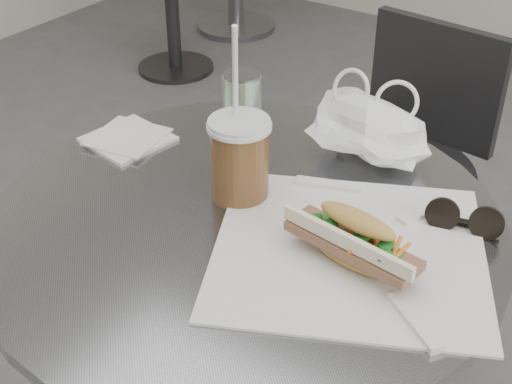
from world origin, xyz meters
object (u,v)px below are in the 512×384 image
Objects in this scene: drink_can at (242,108)px; chair_far at (387,213)px; banh_mi at (354,240)px; iced_coffee at (240,157)px; cafe_table at (246,350)px; bg_chair at (165,2)px; sunglasses at (464,220)px.

chair_far is at bearing 78.30° from drink_can.
banh_mi is (0.22, -0.66, 0.43)m from chair_far.
drink_can is (-0.09, 0.14, -0.01)m from iced_coffee.
banh_mi is (0.18, -0.01, 0.31)m from cafe_table.
banh_mi is at bearing -3.12° from cafe_table.
bg_chair is 2.38m from banh_mi.
iced_coffee reaches higher than bg_chair.
banh_mi is 0.37m from drink_can.
cafe_table reaches higher than bg_chair.
chair_far is 0.72m from sunglasses.
sunglasses is (0.09, 0.15, -0.02)m from banh_mi.
sunglasses is (0.31, 0.10, -0.05)m from iced_coffee.
cafe_table is at bearing -48.46° from iced_coffee.
iced_coffee is (-0.22, 0.05, 0.03)m from banh_mi.
cafe_table is 6.90× the size of sunglasses.
bg_chair is 2.04m from drink_can.
chair_far is 2.86× the size of iced_coffee.
banh_mi reaches higher than cafe_table.
bg_chair is 2.20m from iced_coffee.
cafe_table is 0.40m from drink_can.
banh_mi is 1.95× the size of drink_can.
iced_coffee is at bearing -41.80° from bg_chair.
cafe_table is at bearing 100.20° from chair_far.
sunglasses is at bearing 17.88° from iced_coffee.
iced_coffee is at bearing 174.57° from banh_mi.
banh_mi reaches higher than sunglasses.
banh_mi is at bearing -134.14° from sunglasses.
drink_can is (-0.31, 0.19, 0.02)m from banh_mi.
banh_mi is at bearing 115.32° from chair_far.
cafe_table is at bearing -54.21° from drink_can.
iced_coffee is at bearing -56.12° from drink_can.
chair_far is 7.14× the size of sunglasses.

